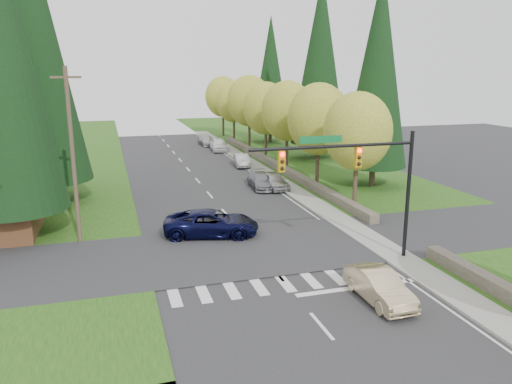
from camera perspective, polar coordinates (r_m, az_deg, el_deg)
name	(u,v)px	position (r m, az deg, el deg)	size (l,w,h in m)	color
ground	(312,314)	(21.26, 6.37, -13.72)	(120.00, 120.00, 0.00)	#28282B
grass_east	(361,187)	(43.68, 11.92, 0.61)	(14.00, 110.00, 0.06)	#214512
grass_west	(33,210)	(38.93, -24.10, -1.94)	(14.00, 110.00, 0.06)	#214512
cross_street	(256,249)	(28.15, 0.00, -6.55)	(120.00, 8.00, 0.10)	#28282B
sidewalk_east	(286,186)	(42.98, 3.48, 0.72)	(1.80, 80.00, 0.13)	gray
curb_east	(277,186)	(42.70, 2.41, 0.64)	(0.20, 80.00, 0.13)	gray
stone_wall_north	(275,165)	(50.86, 2.20, 3.12)	(0.70, 40.00, 0.70)	#4C4438
traffic_signal	(360,169)	(25.30, 11.85, 2.55)	(8.70, 0.37, 6.80)	black
utility_pole	(73,155)	(29.72, -20.22, 3.96)	(1.60, 0.24, 10.00)	#473828
decid_tree_0	(358,131)	(35.74, 11.54, 6.80)	(4.80, 4.80, 8.37)	#38281C
decid_tree_1	(319,119)	(42.02, 7.17, 8.26)	(5.20, 5.20, 8.80)	#38281C
decid_tree_2	(287,111)	(48.41, 3.60, 9.22)	(5.00, 5.00, 8.82)	#38281C
decid_tree_3	(266,108)	(55.06, 1.15, 9.53)	(5.00, 5.00, 8.55)	#38281C
decid_tree_4	(249,101)	(61.75, -0.77, 10.37)	(5.40, 5.40, 9.18)	#38281C
decid_tree_5	(234,102)	(68.48, -2.56, 10.25)	(4.80, 4.80, 8.30)	#38281C
decid_tree_6	(223,97)	(75.28, -3.81, 10.81)	(5.20, 5.20, 8.86)	#38281C
conifer_w_c	(35,48)	(39.56, -23.92, 14.86)	(6.46, 6.46, 20.80)	#38281C
conifer_w_e	(19,63)	(45.74, -25.44, 13.16)	(5.78, 5.78, 18.80)	#38281C
conifer_e_a	(378,70)	(43.07, 13.79, 13.44)	(5.44, 5.44, 17.80)	#38281C
conifer_e_b	(320,60)	(56.03, 7.35, 14.74)	(6.12, 6.12, 19.80)	#38281C
conifer_e_c	(271,73)	(68.75, 1.69, 13.41)	(5.10, 5.10, 16.80)	#38281C
sedan_champagne	(379,286)	(22.59, 13.89, -10.43)	(1.44, 4.13, 1.36)	beige
suv_navy	(212,223)	(30.22, -5.10, -3.58)	(2.61, 5.67, 1.58)	black
parked_car_a	(274,181)	(41.97, 2.05, 1.32)	(1.68, 4.18, 1.42)	#A7A7AC
parked_car_b	(262,181)	(42.22, 0.64, 1.32)	(1.82, 4.49, 1.30)	gray
parked_car_c	(242,160)	(51.75, -1.64, 3.64)	(1.37, 3.92, 1.29)	silver
parked_car_d	(219,145)	(61.80, -4.27, 5.42)	(1.87, 4.65, 1.59)	white
parked_car_e	(207,141)	(66.62, -5.64, 5.85)	(1.74, 4.28, 1.24)	#B0B0B5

